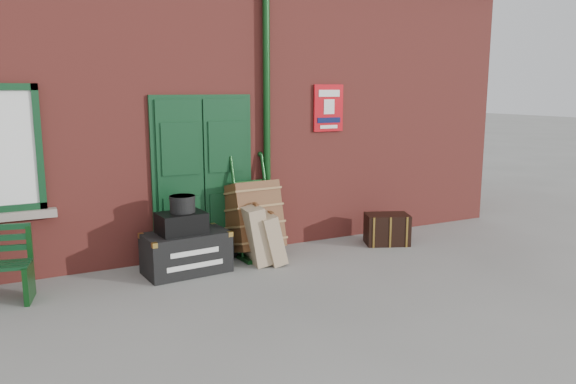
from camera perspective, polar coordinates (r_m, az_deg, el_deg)
ground at (r=6.87m, az=-1.96°, el=-9.44°), size 80.00×80.00×0.00m
station_building at (r=9.74m, az=-10.97°, el=9.23°), size 10.30×4.30×4.36m
houdini_trunk at (r=7.36m, az=-10.29°, el=-6.07°), size 1.10×0.67×0.53m
strongbox at (r=7.25m, az=-10.77°, el=-3.10°), size 0.62×0.47×0.26m
hatbox at (r=7.23m, az=-10.68°, el=-1.19°), size 0.34×0.34×0.21m
suitcase_back at (r=7.61m, az=-3.42°, el=-4.30°), size 0.39×0.58×0.81m
suitcase_front at (r=7.61m, az=-1.86°, el=-4.71°), size 0.39×0.53×0.70m
porter_trolley at (r=7.92m, az=-3.54°, el=-2.63°), size 0.73×0.78×1.42m
dark_trunk at (r=8.69m, az=10.02°, el=-3.73°), size 0.76×0.64×0.46m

